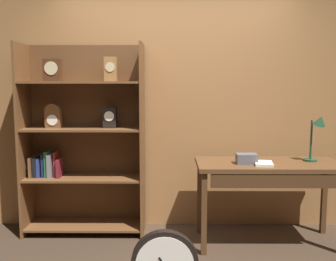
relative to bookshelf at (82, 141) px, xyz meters
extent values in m
cube|color=#9E6B3D|center=(0.98, 0.21, 0.34)|extent=(4.80, 0.05, 2.60)
cube|color=brown|center=(-0.57, -0.04, 0.02)|extent=(0.02, 0.40, 1.96)
cube|color=brown|center=(0.64, -0.04, 0.02)|extent=(0.03, 0.40, 1.96)
cube|color=brown|center=(0.03, 0.15, 0.02)|extent=(1.24, 0.01, 1.96)
cube|color=brown|center=(0.03, -0.04, -0.88)|extent=(1.19, 0.38, 0.02)
cube|color=brown|center=(0.03, -0.04, -0.37)|extent=(1.19, 0.38, 0.02)
cube|color=brown|center=(0.03, -0.04, 0.14)|extent=(1.19, 0.38, 0.02)
cube|color=brown|center=(0.03, -0.04, 0.60)|extent=(1.19, 0.38, 0.02)
cube|color=#472816|center=(-0.26, -0.04, 0.73)|extent=(0.17, 0.08, 0.22)
cylinder|color=#C6B78C|center=(-0.26, -0.09, 0.75)|extent=(0.13, 0.01, 0.13)
cube|color=brown|center=(-0.27, -0.03, 0.22)|extent=(0.16, 0.08, 0.14)
cylinder|color=brown|center=(-0.27, -0.03, 0.31)|extent=(0.16, 0.08, 0.16)
cylinder|color=white|center=(-0.27, -0.08, 0.23)|extent=(0.11, 0.01, 0.11)
cube|color=olive|center=(0.32, -0.04, 0.74)|extent=(0.12, 0.08, 0.24)
cylinder|color=#C6B78C|center=(0.32, -0.08, 0.76)|extent=(0.09, 0.01, 0.09)
cube|color=black|center=(0.30, -0.02, 0.25)|extent=(0.13, 0.11, 0.21)
cylinder|color=white|center=(0.30, -0.08, 0.27)|extent=(0.10, 0.01, 0.10)
cube|color=brown|center=(-0.51, -0.06, -0.26)|extent=(0.02, 0.15, 0.21)
cube|color=black|center=(-0.47, -0.04, -0.26)|extent=(0.04, 0.13, 0.21)
cube|color=navy|center=(-0.43, -0.04, -0.27)|extent=(0.03, 0.15, 0.19)
cube|color=#19234C|center=(-0.39, -0.04, -0.24)|extent=(0.02, 0.13, 0.24)
cube|color=#236638|center=(-0.35, -0.03, -0.23)|extent=(0.04, 0.16, 0.27)
cube|color=slate|center=(-0.31, -0.06, -0.24)|extent=(0.04, 0.14, 0.24)
cube|color=maroon|center=(-0.27, -0.03, -0.24)|extent=(0.02, 0.14, 0.26)
cube|color=maroon|center=(-0.22, -0.05, -0.27)|extent=(0.03, 0.16, 0.19)
cube|color=brown|center=(1.87, -0.30, -0.18)|extent=(1.39, 0.61, 0.04)
cube|color=#50321B|center=(1.23, -0.55, -0.58)|extent=(0.05, 0.05, 0.76)
cube|color=#50321B|center=(1.23, -0.04, -0.58)|extent=(0.05, 0.05, 0.76)
cube|color=#50321B|center=(2.52, -0.04, -0.58)|extent=(0.05, 0.05, 0.76)
cube|color=#472C18|center=(1.87, -0.58, -0.27)|extent=(1.18, 0.03, 0.12)
cylinder|color=#1E472D|center=(2.29, -0.23, -0.15)|extent=(0.13, 0.13, 0.02)
cylinder|color=#1E472D|center=(2.29, -0.23, 0.05)|extent=(0.02, 0.02, 0.38)
cone|color=#1E472D|center=(2.35, -0.28, 0.24)|extent=(0.15, 0.17, 0.12)
cube|color=#595960|center=(1.64, -0.36, -0.11)|extent=(0.19, 0.13, 0.09)
cube|color=silver|center=(1.79, -0.41, -0.14)|extent=(0.19, 0.24, 0.02)
camera|label=1|loc=(0.93, -3.79, 0.57)|focal=39.54mm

